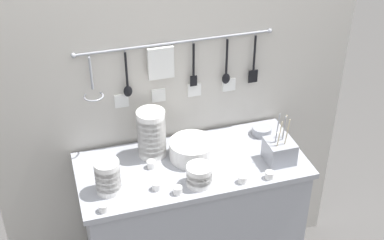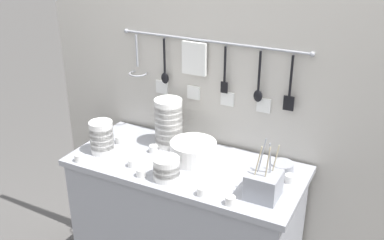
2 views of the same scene
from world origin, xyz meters
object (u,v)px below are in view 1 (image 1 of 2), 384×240
Objects in this scene: cup_front_right at (104,208)px; cup_beside_plates at (278,137)px; bowl_stack_back_corner at (152,133)px; cup_edge_far at (243,179)px; cup_back_left at (108,171)px; bowl_stack_short_front at (199,175)px; steel_mixing_bowl at (262,130)px; bowl_stack_tall_left at (108,177)px; cup_centre at (151,164)px; cup_front_left at (157,186)px; cup_mid_row at (178,190)px; cutlery_caddy at (279,151)px; plate_stack at (192,150)px; cup_back_right at (269,175)px.

cup_beside_plates is at bearing 16.19° from cup_front_right.
bowl_stack_back_corner is 0.48m from cup_front_right.
cup_back_left is at bearing 158.00° from cup_edge_far.
bowl_stack_short_front is 2.80× the size of cup_beside_plates.
steel_mixing_bowl is (0.60, 0.01, -0.11)m from bowl_stack_back_corner.
bowl_stack_tall_left is 0.42m from bowl_stack_short_front.
steel_mixing_bowl is at bearing 0.72° from bowl_stack_back_corner.
bowl_stack_back_corner reaches higher than cup_centre.
bowl_stack_short_front is at bearing 6.81° from cup_front_right.
cup_front_left and cup_mid_row have the same top height.
bowl_stack_back_corner is 5.85× the size of cup_centre.
cup_back_left is at bearing 170.81° from cutlery_caddy.
cup_front_left is at bearing -156.50° from steel_mixing_bowl.
cup_centre and cup_mid_row have the same top height.
bowl_stack_back_corner is at bearing 155.64° from plate_stack.
cup_back_right is at bearing -9.73° from bowl_stack_tall_left.
cup_edge_far is 0.32m from cup_mid_row.
bowl_stack_tall_left is 0.63m from cup_edge_far.
bowl_stack_back_corner reaches higher than cup_front_right.
cutlery_caddy is 0.91m from cup_front_right.
plate_stack is 5.23× the size of cup_back_right.
cup_beside_plates is (0.51, 0.23, -0.03)m from bowl_stack_short_front.
bowl_stack_tall_left reaches higher than cup_back_left.
bowl_stack_short_front is at bearing -62.07° from bowl_stack_back_corner.
cup_mid_row is (0.30, -0.11, -0.07)m from bowl_stack_tall_left.
cup_back_left is 0.91m from cup_beside_plates.
steel_mixing_bowl is at bearing 14.88° from bowl_stack_tall_left.
cup_edge_far is 1.00× the size of cup_beside_plates.
cup_back_left is 1.00× the size of cup_mid_row.
bowl_stack_back_corner is at bearing 97.19° from cup_mid_row.
bowl_stack_back_corner is 2.40× the size of steel_mixing_bowl.
bowl_stack_tall_left is 0.94m from cup_beside_plates.
cup_beside_plates is (0.97, 0.28, 0.00)m from cup_front_right.
cup_back_left is at bearing -157.90° from bowl_stack_back_corner.
cup_front_left and cup_beside_plates have the same top height.
bowl_stack_back_corner is 0.68m from cup_beside_plates.
plate_stack reaches higher than cup_edge_far.
bowl_stack_tall_left is at bearing 170.27° from cup_back_right.
bowl_stack_back_corner reaches higher than cup_front_left.
cup_back_left is at bearing 83.11° from bowl_stack_tall_left.
cup_front_right is 0.37m from cup_centre.
cup_back_left is (-0.40, 0.20, -0.03)m from bowl_stack_short_front.
bowl_stack_short_front is at bearing -145.89° from steel_mixing_bowl.
cup_back_left is (-0.43, -0.02, -0.03)m from plate_stack.
cup_centre is at bearing -169.89° from steel_mixing_bowl.
steel_mixing_bowl is 2.44× the size of cup_front_right.
cup_edge_far is at bearing -43.75° from bowl_stack_back_corner.
steel_mixing_bowl is 0.66m from cup_mid_row.
steel_mixing_bowl reaches higher than cup_edge_far.
cup_back_left is 0.37m from cup_mid_row.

